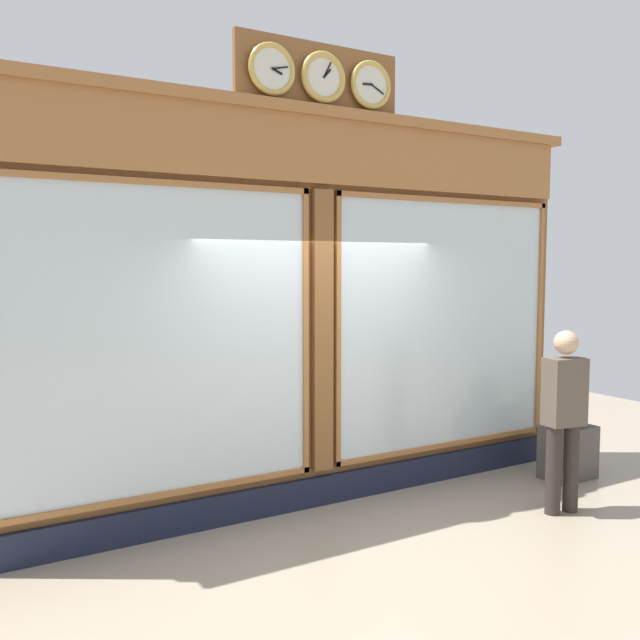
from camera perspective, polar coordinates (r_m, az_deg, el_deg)
shop_facade at (r=6.40m, az=-0.57°, el=1.14°), size 6.17×0.42×4.28m
pedestrian at (r=6.61m, az=19.90°, el=-7.41°), size 0.39×0.28×1.69m
planter_box at (r=7.81m, az=20.21°, el=-10.43°), size 0.56×0.36×0.56m
planter_shrub at (r=7.70m, az=20.31°, el=-7.05°), size 0.38×0.38×0.38m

